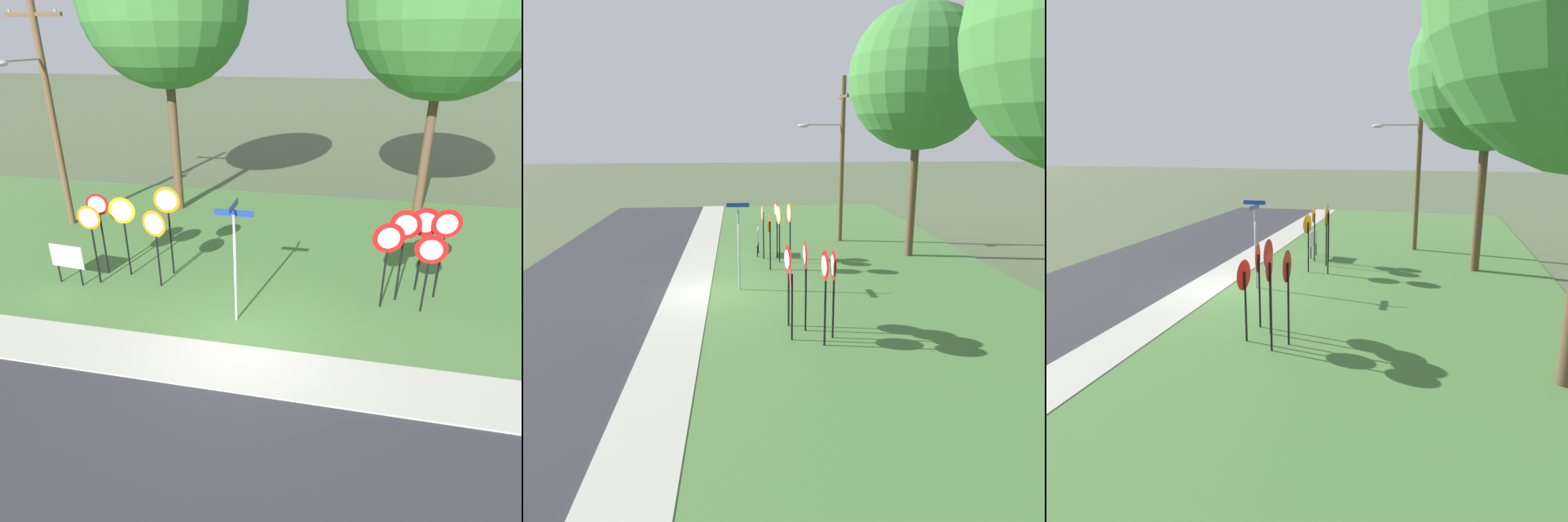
# 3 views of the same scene
# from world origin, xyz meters

# --- Properties ---
(ground_plane) EXTENTS (160.00, 160.00, 0.00)m
(ground_plane) POSITION_xyz_m (0.00, 0.00, 0.00)
(ground_plane) COLOR #4C5B3D
(sidewalk_strip) EXTENTS (44.00, 1.60, 0.06)m
(sidewalk_strip) POSITION_xyz_m (0.00, -0.80, 0.03)
(sidewalk_strip) COLOR #ADAA9E
(sidewalk_strip) RESTS_ON ground_plane
(grass_median) EXTENTS (44.00, 12.00, 0.04)m
(grass_median) POSITION_xyz_m (0.00, 6.00, 0.02)
(grass_median) COLOR #477038
(grass_median) RESTS_ON ground_plane
(stop_sign_near_left) EXTENTS (0.66, 0.14, 2.61)m
(stop_sign_near_left) POSITION_xyz_m (-5.04, 2.81, 1.92)
(stop_sign_near_left) COLOR black
(stop_sign_near_left) RESTS_ON grass_median
(stop_sign_near_right) EXTENTS (0.76, 0.17, 2.38)m
(stop_sign_near_right) POSITION_xyz_m (-3.09, 2.36, 1.78)
(stop_sign_near_right) COLOR black
(stop_sign_near_right) RESTS_ON grass_median
(stop_sign_far_left) EXTENTS (0.70, 0.10, 2.46)m
(stop_sign_far_left) POSITION_xyz_m (-4.97, 2.18, 1.82)
(stop_sign_far_left) COLOR black
(stop_sign_far_left) RESTS_ON grass_median
(stop_sign_far_center) EXTENTS (0.79, 0.13, 2.82)m
(stop_sign_far_center) POSITION_xyz_m (-3.02, 3.19, 2.11)
(stop_sign_far_center) COLOR black
(stop_sign_far_center) RESTS_ON grass_median
(stop_sign_far_right) EXTENTS (0.79, 0.16, 2.53)m
(stop_sign_far_right) POSITION_xyz_m (-4.30, 2.85, 1.89)
(stop_sign_far_right) COLOR black
(stop_sign_far_right) RESTS_ON grass_median
(yield_sign_near_left) EXTENTS (0.84, 0.10, 2.56)m
(yield_sign_near_left) POSITION_xyz_m (4.30, 3.64, 1.96)
(yield_sign_near_left) COLOR black
(yield_sign_near_left) RESTS_ON grass_median
(yield_sign_near_right) EXTENTS (0.82, 0.10, 2.70)m
(yield_sign_near_right) POSITION_xyz_m (3.70, 2.94, 2.07)
(yield_sign_near_right) COLOR black
(yield_sign_near_right) RESTS_ON grass_median
(yield_sign_far_left) EXTENTS (0.81, 0.12, 2.25)m
(yield_sign_far_left) POSITION_xyz_m (4.35, 2.47, 1.71)
(yield_sign_far_left) COLOR black
(yield_sign_far_left) RESTS_ON grass_median
(yield_sign_far_right) EXTENTS (0.83, 0.17, 2.48)m
(yield_sign_far_right) POSITION_xyz_m (3.28, 2.49, 1.90)
(yield_sign_far_right) COLOR black
(yield_sign_far_right) RESTS_ON grass_median
(yield_sign_center) EXTENTS (0.81, 0.12, 2.66)m
(yield_sign_center) POSITION_xyz_m (4.78, 3.32, 2.04)
(yield_sign_center) COLOR black
(yield_sign_center) RESTS_ON grass_median
(street_name_post) EXTENTS (0.96, 0.82, 3.22)m
(street_name_post) POSITION_xyz_m (-0.43, 1.08, 1.94)
(street_name_post) COLOR #9EA0A8
(street_name_post) RESTS_ON grass_median
(utility_pole) EXTENTS (2.10, 2.42, 8.36)m
(utility_pole) POSITION_xyz_m (-8.58, 6.31, 4.57)
(utility_pole) COLOR brown
(utility_pole) RESTS_ON grass_median
(notice_board) EXTENTS (1.10, 0.13, 1.25)m
(notice_board) POSITION_xyz_m (-5.79, 1.97, 0.87)
(notice_board) COLOR black
(notice_board) RESTS_ON grass_median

